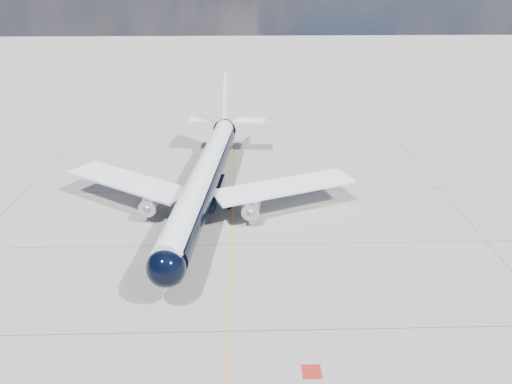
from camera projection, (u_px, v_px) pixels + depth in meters
ground at (234, 177)px, 76.14m from camera, size 320.00×320.00×0.00m
taxiway_centerline at (233, 191)px, 71.60m from camera, size 0.16×160.00×0.01m
red_marking at (312, 372)px, 40.02m from camera, size 1.60×1.60×0.01m
main_airliner at (205, 177)px, 65.22m from camera, size 39.56×48.40×13.98m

